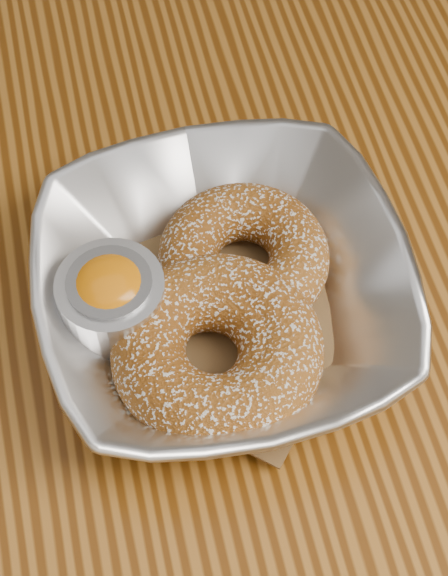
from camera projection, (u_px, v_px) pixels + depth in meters
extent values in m
plane|color=#565659|center=(137.00, 565.00, 1.18)|extent=(4.00, 4.00, 0.00)
cube|color=brown|center=(39.00, 278.00, 0.56)|extent=(1.20, 0.80, 0.04)
imported|color=silver|center=(224.00, 292.00, 0.50)|extent=(0.21, 0.21, 0.05)
cube|color=brown|center=(224.00, 307.00, 0.51)|extent=(0.20, 0.20, 0.00)
torus|color=brown|center=(244.00, 257.00, 0.51)|extent=(0.11, 0.11, 0.03)
torus|color=brown|center=(217.00, 349.00, 0.47)|extent=(0.14, 0.14, 0.04)
torus|color=brown|center=(209.00, 353.00, 0.47)|extent=(0.12, 0.12, 0.04)
cylinder|color=silver|center=(114.00, 306.00, 0.49)|extent=(0.06, 0.06, 0.05)
cylinder|color=gray|center=(113.00, 302.00, 0.48)|extent=(0.05, 0.05, 0.04)
ellipsoid|color=orange|center=(110.00, 288.00, 0.47)|extent=(0.04, 0.04, 0.03)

